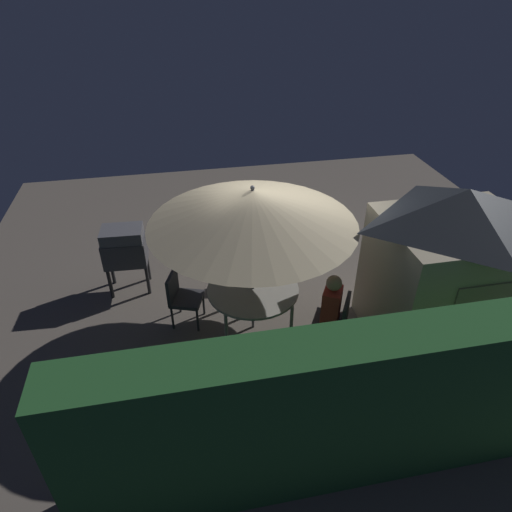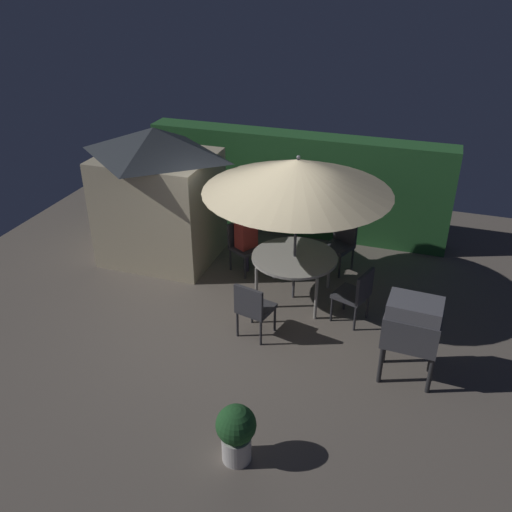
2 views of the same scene
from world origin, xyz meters
TOP-DOWN VIEW (x-y plane):
  - ground_plane at (0.00, 0.00)m, footprint 11.00×11.00m
  - hedge_backdrop at (0.00, 3.50)m, footprint 5.92×0.55m
  - garden_shed at (-2.03, 1.66)m, footprint 2.05×1.69m
  - patio_table at (0.64, 1.02)m, footprint 1.36×1.36m
  - patio_umbrella at (0.64, 1.02)m, footprint 2.85×2.85m
  - bbq_grill at (2.55, -0.38)m, footprint 0.73×0.54m
  - chair_near_shed at (-0.45, 1.65)m, footprint 0.63×0.63m
  - chair_far_side at (0.36, -0.19)m, footprint 0.55×0.56m
  - chair_toward_hedge at (1.70, 0.66)m, footprint 0.59×0.59m
  - chair_toward_house at (1.17, 2.23)m, footprint 0.61×0.61m
  - potted_plant_by_shed at (0.90, -2.37)m, footprint 0.45×0.45m
  - person_in_red at (-0.38, 1.61)m, footprint 0.38×0.41m

SIDE VIEW (x-z plane):
  - ground_plane at x=0.00m, z-range 0.00..0.00m
  - potted_plant_by_shed at x=0.90m, z-range 0.05..0.78m
  - chair_near_shed at x=-0.45m, z-range 0.07..0.97m
  - chair_far_side at x=0.36m, z-range 0.07..0.97m
  - chair_toward_hedge at x=1.70m, z-range 0.07..0.97m
  - chair_toward_house at x=1.17m, z-range 0.07..0.97m
  - patio_table at x=0.64m, z-range 0.33..1.10m
  - person_in_red at x=-0.38m, z-range 0.15..1.41m
  - bbq_grill at x=2.55m, z-range 0.25..1.45m
  - hedge_backdrop at x=0.00m, z-range 0.00..1.99m
  - garden_shed at x=-2.03m, z-range 0.02..2.45m
  - patio_umbrella at x=0.64m, z-range 0.90..3.33m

